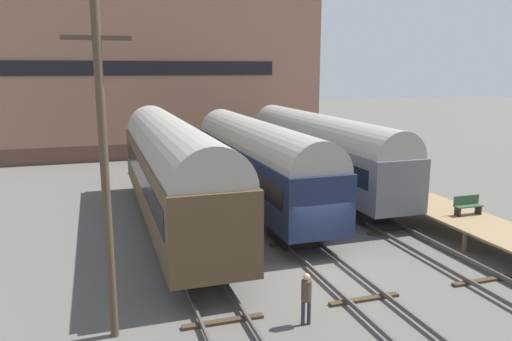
{
  "coord_description": "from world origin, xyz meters",
  "views": [
    {
      "loc": [
        -8.39,
        -16.88,
        7.78
      ],
      "look_at": [
        0.0,
        9.03,
        2.2
      ],
      "focal_mm": 35.0,
      "sensor_mm": 36.0,
      "label": 1
    }
  ],
  "objects_px": {
    "utility_pole": "(105,170)",
    "train_car_grey": "(319,148)",
    "person_worker": "(306,294)",
    "train_car_navy": "(257,160)",
    "bench": "(467,205)",
    "train_car_brown": "(172,167)"
  },
  "relations": [
    {
      "from": "bench",
      "to": "utility_pole",
      "type": "bearing_deg",
      "value": -164.98
    },
    {
      "from": "utility_pole",
      "to": "person_worker",
      "type": "bearing_deg",
      "value": -11.44
    },
    {
      "from": "bench",
      "to": "utility_pole",
      "type": "distance_m",
      "value": 17.26
    },
    {
      "from": "train_car_navy",
      "to": "bench",
      "type": "bearing_deg",
      "value": -41.49
    },
    {
      "from": "train_car_grey",
      "to": "person_worker",
      "type": "distance_m",
      "value": 17.11
    },
    {
      "from": "train_car_brown",
      "to": "utility_pole",
      "type": "distance_m",
      "value": 10.33
    },
    {
      "from": "train_car_navy",
      "to": "person_worker",
      "type": "xyz_separation_m",
      "value": [
        -2.55,
        -12.69,
        -1.84
      ]
    },
    {
      "from": "train_car_brown",
      "to": "person_worker",
      "type": "xyz_separation_m",
      "value": [
        2.41,
        -10.76,
        -2.08
      ]
    },
    {
      "from": "train_car_grey",
      "to": "person_worker",
      "type": "height_order",
      "value": "train_car_grey"
    },
    {
      "from": "utility_pole",
      "to": "train_car_grey",
      "type": "bearing_deg",
      "value": 46.96
    },
    {
      "from": "train_car_grey",
      "to": "train_car_navy",
      "type": "relative_size",
      "value": 1.08
    },
    {
      "from": "train_car_brown",
      "to": "person_worker",
      "type": "distance_m",
      "value": 11.22
    },
    {
      "from": "train_car_navy",
      "to": "person_worker",
      "type": "bearing_deg",
      "value": -101.38
    },
    {
      "from": "person_worker",
      "to": "train_car_brown",
      "type": "bearing_deg",
      "value": 102.64
    },
    {
      "from": "train_car_grey",
      "to": "bench",
      "type": "height_order",
      "value": "train_car_grey"
    },
    {
      "from": "person_worker",
      "to": "utility_pole",
      "type": "height_order",
      "value": "utility_pole"
    },
    {
      "from": "train_car_brown",
      "to": "utility_pole",
      "type": "relative_size",
      "value": 1.91
    },
    {
      "from": "bench",
      "to": "train_car_grey",
      "type": "bearing_deg",
      "value": 107.88
    },
    {
      "from": "train_car_grey",
      "to": "train_car_navy",
      "type": "xyz_separation_m",
      "value": [
        -4.97,
        -2.56,
        -0.0
      ]
    },
    {
      "from": "train_car_navy",
      "to": "utility_pole",
      "type": "bearing_deg",
      "value": -125.42
    },
    {
      "from": "train_car_navy",
      "to": "utility_pole",
      "type": "relative_size",
      "value": 1.73
    },
    {
      "from": "person_worker",
      "to": "train_car_grey",
      "type": "bearing_deg",
      "value": 63.76
    }
  ]
}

